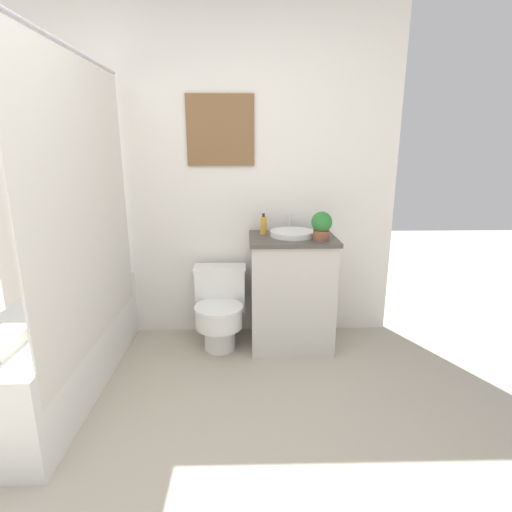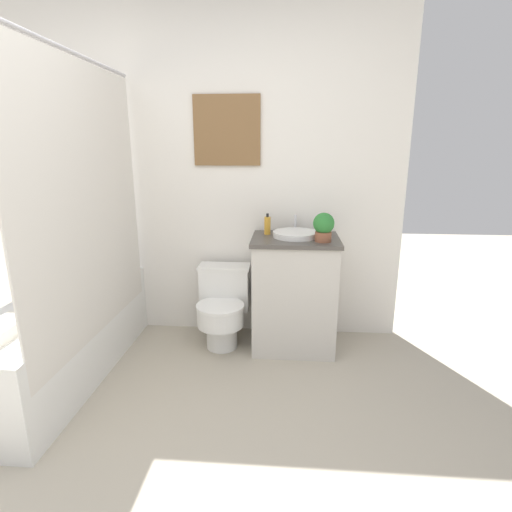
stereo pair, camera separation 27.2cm
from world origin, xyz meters
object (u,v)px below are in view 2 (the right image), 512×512
Objects in this scene: soap_bottle at (267,225)px; sink at (296,234)px; toilet at (223,305)px; potted_plant at (324,226)px.

sink is at bearing -20.19° from soap_bottle.
toilet is at bearing -163.95° from soap_bottle.
soap_bottle is at bearing 16.05° from toilet.
toilet is 1.64× the size of sink.
toilet is at bearing 170.80° from potted_plant.
sink is (0.54, 0.02, 0.56)m from toilet.
sink is 2.33× the size of soap_bottle.
soap_bottle reaches higher than toilet.
toilet is 2.98× the size of potted_plant.
soap_bottle is 0.78× the size of potted_plant.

